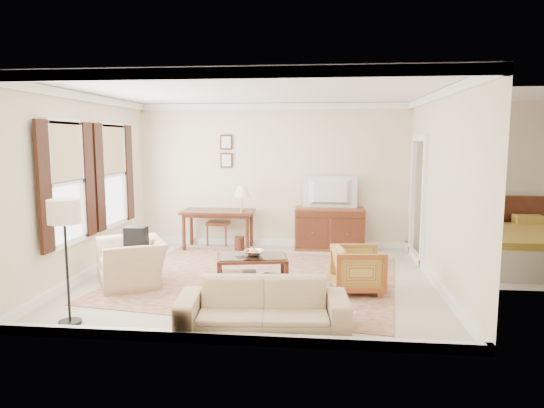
% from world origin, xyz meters
% --- Properties ---
extents(room_shell, '(5.51, 5.01, 2.91)m').
position_xyz_m(room_shell, '(0.00, 0.00, 2.47)').
color(room_shell, beige).
rests_on(room_shell, ground).
extents(annex_bedroom, '(3.00, 2.70, 2.90)m').
position_xyz_m(annex_bedroom, '(4.49, 1.15, 0.34)').
color(annex_bedroom, beige).
rests_on(annex_bedroom, ground).
extents(window_front, '(0.12, 1.56, 1.80)m').
position_xyz_m(window_front, '(-2.70, -0.70, 1.55)').
color(window_front, '#CCB284').
rests_on(window_front, room_shell).
extents(window_rear, '(0.12, 1.56, 1.80)m').
position_xyz_m(window_rear, '(-2.70, 0.90, 1.55)').
color(window_rear, '#CCB284').
rests_on(window_rear, room_shell).
extents(doorway, '(0.10, 1.12, 2.25)m').
position_xyz_m(doorway, '(2.71, 1.50, 1.08)').
color(doorway, white).
rests_on(doorway, room_shell).
extents(rug, '(4.69, 4.18, 0.01)m').
position_xyz_m(rug, '(-0.02, -0.01, 0.01)').
color(rug, maroon).
rests_on(rug, room_shell).
extents(writing_desk, '(1.42, 0.71, 0.77)m').
position_xyz_m(writing_desk, '(-1.06, 2.05, 0.66)').
color(writing_desk, '#4B2315').
rests_on(writing_desk, room_shell).
extents(desk_chair, '(0.47, 0.47, 1.05)m').
position_xyz_m(desk_chair, '(-1.14, 2.40, 0.53)').
color(desk_chair, brown).
rests_on(desk_chair, room_shell).
extents(desk_lamp, '(0.32, 0.32, 0.50)m').
position_xyz_m(desk_lamp, '(-0.57, 2.05, 1.02)').
color(desk_lamp, silver).
rests_on(desk_lamp, writing_desk).
extents(framed_prints, '(0.25, 0.04, 0.68)m').
position_xyz_m(framed_prints, '(-0.96, 2.47, 1.94)').
color(framed_prints, '#4B2315').
rests_on(framed_prints, room_shell).
extents(sideboard, '(1.36, 0.52, 0.84)m').
position_xyz_m(sideboard, '(1.15, 2.21, 0.42)').
color(sideboard, brown).
rests_on(sideboard, room_shell).
extents(tv, '(1.02, 0.58, 0.13)m').
position_xyz_m(tv, '(1.15, 2.19, 1.34)').
color(tv, black).
rests_on(tv, sideboard).
extents(coffee_table, '(1.13, 0.79, 0.44)m').
position_xyz_m(coffee_table, '(-0.04, -0.29, 0.34)').
color(coffee_table, '#4B2315').
rests_on(coffee_table, room_shell).
extents(fruit_bowl, '(0.42, 0.42, 0.10)m').
position_xyz_m(fruit_bowl, '(-0.02, -0.26, 0.49)').
color(fruit_bowl, silver).
rests_on(fruit_bowl, coffee_table).
extents(book_a, '(0.28, 0.09, 0.38)m').
position_xyz_m(book_a, '(-0.20, -0.27, 0.17)').
color(book_a, brown).
rests_on(book_a, coffee_table).
extents(book_b, '(0.27, 0.12, 0.38)m').
position_xyz_m(book_b, '(0.11, -0.36, 0.17)').
color(book_b, brown).
rests_on(book_b, coffee_table).
extents(striped_armchair, '(0.73, 0.77, 0.72)m').
position_xyz_m(striped_armchair, '(1.52, -0.50, 0.36)').
color(striped_armchair, brown).
rests_on(striped_armchair, room_shell).
extents(club_armchair, '(1.13, 1.25, 0.92)m').
position_xyz_m(club_armchair, '(-1.84, -0.49, 0.46)').
color(club_armchair, '#D0B68C').
rests_on(club_armchair, room_shell).
extents(backpack, '(0.38, 0.38, 0.40)m').
position_xyz_m(backpack, '(-1.81, -0.37, 0.71)').
color(backpack, black).
rests_on(backpack, club_armchair).
extents(sofa, '(1.99, 0.73, 0.76)m').
position_xyz_m(sofa, '(0.34, -2.03, 0.38)').
color(sofa, '#D0B68C').
rests_on(sofa, room_shell).
extents(floor_lamp, '(0.37, 0.37, 1.49)m').
position_xyz_m(floor_lamp, '(-1.96, -2.10, 1.24)').
color(floor_lamp, black).
rests_on(floor_lamp, room_shell).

